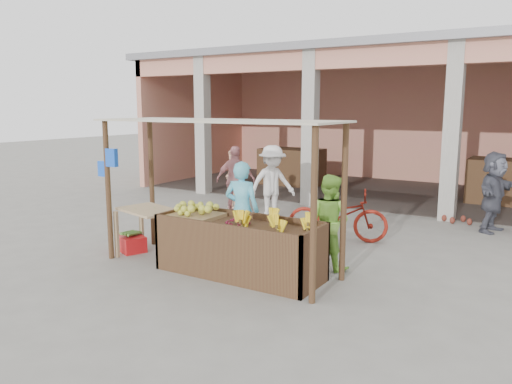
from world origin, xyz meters
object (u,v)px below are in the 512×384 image
Objects in this scene: red_crate at (131,243)px; motorcycle at (337,214)px; side_table at (149,217)px; vendor_green at (329,219)px; fruit_stall at (239,250)px; vendor_blue at (242,207)px.

red_crate is 3.92m from motorcycle.
vendor_green reaches higher than side_table.
fruit_stall is 1.86m from side_table.
fruit_stall is 1.00m from vendor_blue.
fruit_stall is 2.17× the size of side_table.
vendor_green is (2.87, 1.09, 0.09)m from side_table.
motorcycle is at bearing -61.37° from vendor_green.
vendor_blue is 0.89× the size of motorcycle.
vendor_blue reaches higher than red_crate.
motorcycle reaches higher than side_table.
side_table reaches higher than red_crate.
vendor_blue is (-0.44, 0.75, 0.50)m from fruit_stall.
red_crate is 0.34× the size of vendor_green.
side_table is at bearing 31.95° from vendor_green.
side_table is 3.07m from vendor_green.
vendor_blue is at bearing 22.62° from vendor_green.
vendor_blue is 2.16m from motorcycle.
red_crate is at bearing 112.32° from motorcycle.
fruit_stall is 1.62× the size of vendor_green.
motorcycle is (2.37, 2.69, -0.19)m from side_table.
motorcycle is at bearing 63.50° from side_table.
fruit_stall is 2.39m from red_crate.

